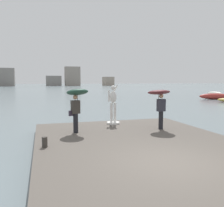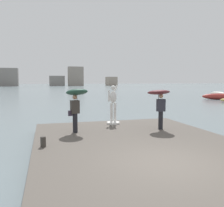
{
  "view_description": "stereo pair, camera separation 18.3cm",
  "coord_description": "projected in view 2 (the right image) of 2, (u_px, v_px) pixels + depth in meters",
  "views": [
    {
      "loc": [
        -3.62,
        -5.95,
        2.75
      ],
      "look_at": [
        0.0,
        6.29,
        1.55
      ],
      "focal_mm": 38.37,
      "sensor_mm": 36.0,
      "label": 1
    },
    {
      "loc": [
        -3.44,
        -6.0,
        2.75
      ],
      "look_at": [
        0.0,
        6.29,
        1.55
      ],
      "focal_mm": 38.37,
      "sensor_mm": 36.0,
      "label": 2
    }
  ],
  "objects": [
    {
      "name": "statue_white_figure",
      "position": [
        113.0,
        107.0,
        13.07
      ],
      "size": [
        0.71,
        0.92,
        2.15
      ],
      "color": "white",
      "rests_on": "pier"
    },
    {
      "name": "pier",
      "position": [
        140.0,
        148.0,
        9.1
      ],
      "size": [
        7.86,
        10.56,
        0.4
      ],
      "primitive_type": "cube",
      "color": "#564F47",
      "rests_on": "ground"
    },
    {
      "name": "boat_leftward",
      "position": [
        218.0,
        94.0,
        45.79
      ],
      "size": [
        1.14,
        3.78,
        0.73
      ],
      "color": "silver",
      "rests_on": "ground"
    },
    {
      "name": "onlooker_right",
      "position": [
        159.0,
        98.0,
        11.57
      ],
      "size": [
        1.17,
        1.19,
        1.98
      ],
      "color": "black",
      "rests_on": "pier"
    },
    {
      "name": "boat_far",
      "position": [
        217.0,
        96.0,
        35.84
      ],
      "size": [
        4.63,
        2.66,
        0.9
      ],
      "color": "#9E2D28",
      "rests_on": "ground"
    },
    {
      "name": "mooring_bollard",
      "position": [
        43.0,
        142.0,
        8.55
      ],
      "size": [
        0.2,
        0.2,
        0.37
      ],
      "primitive_type": "cylinder",
      "color": "#38332D",
      "rests_on": "pier"
    },
    {
      "name": "ground_plane",
      "position": [
        64.0,
        96.0,
        45.28
      ],
      "size": [
        400.0,
        400.0,
        0.0
      ],
      "primitive_type": "plane",
      "color": "slate"
    },
    {
      "name": "distant_skyline",
      "position": [
        32.0,
        78.0,
        129.99
      ],
      "size": [
        81.24,
        13.61,
        10.9
      ],
      "color": "gray",
      "rests_on": "ground"
    },
    {
      "name": "onlooker_left",
      "position": [
        76.0,
        98.0,
        10.89
      ],
      "size": [
        1.2,
        1.22,
        2.06
      ],
      "color": "black",
      "rests_on": "pier"
    }
  ]
}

